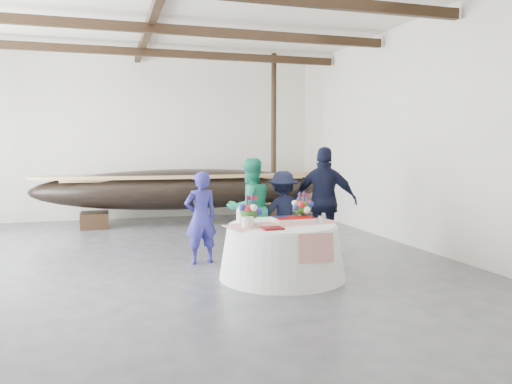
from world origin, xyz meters
name	(u,v)px	position (x,y,z in m)	size (l,w,h in m)	color
floor	(164,266)	(0.00, 0.00, 0.00)	(10.00, 12.00, 0.01)	#3D3D42
wall_back	(139,138)	(0.00, 6.00, 2.25)	(10.00, 0.02, 4.50)	silver
wall_front	(289,97)	(0.00, -6.00, 2.25)	(10.00, 0.02, 4.50)	silver
wall_right	(423,134)	(5.00, 0.00, 2.25)	(0.02, 12.00, 4.50)	silver
pavilion_structure	(155,33)	(0.00, 0.79, 4.00)	(9.80, 11.76, 4.50)	black
longboat_display	(186,189)	(1.09, 4.56, 0.91)	(7.63, 1.53, 1.43)	black
banquet_table	(282,251)	(1.67, -1.26, 0.41)	(1.94, 1.94, 0.83)	silver
tabletop_items	(277,213)	(1.62, -1.13, 0.98)	(1.86, 0.97, 0.40)	#B41C12
guest_woman_blue	(201,218)	(0.65, 0.03, 0.79)	(0.58, 0.38, 1.59)	navy
guest_woman_teal	(250,208)	(1.57, 0.20, 0.90)	(0.88, 0.68, 1.80)	#1D9770
guest_man_left	(283,213)	(2.22, 0.23, 0.78)	(1.01, 0.58, 1.56)	black
guest_man_right	(325,201)	(2.96, 0.02, 1.00)	(1.18, 0.49, 2.01)	black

